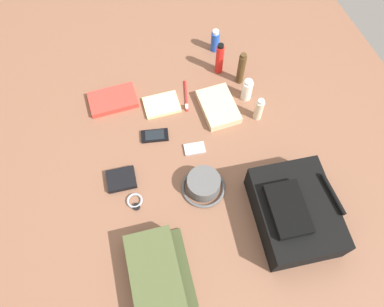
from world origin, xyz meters
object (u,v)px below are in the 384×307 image
Objects in this scene: cologne_bottle at (241,69)px; bucket_hat at (203,185)px; notepad at (162,105)px; folded_towel at (218,107)px; toiletry_pouch at (156,274)px; deodorant_spray at (215,41)px; wristwatch at (135,201)px; toothbrush at (186,97)px; lotion_bottle at (259,109)px; sunscreen_spray at (220,59)px; cell_phone at (155,136)px; wallet at (121,179)px; media_player at (194,149)px; toothpaste_tube at (247,90)px; paperback_novel at (113,100)px; backpack at (294,212)px.

bucket_hat is at bearing -37.11° from cologne_bottle.
folded_towel reaches higher than notepad.
notepad is at bearing 162.24° from toiletry_pouch.
deodorant_spray is 0.58× the size of folded_towel.
toothbrush is at bearing 139.73° from wristwatch.
lotion_bottle is at bearing 130.07° from toiletry_pouch.
deodorant_spray is 0.71× the size of sunscreen_spray.
notepad is (0.23, -0.33, -0.05)m from deodorant_spray.
sunscreen_spray is 1.35× the size of cell_phone.
cologne_bottle is 0.27m from toothbrush.
wallet is (0.30, -0.36, 0.01)m from toothbrush.
toothbrush reaches higher than notepad.
wallet is (0.40, -0.55, -0.07)m from sunscreen_spray.
media_player is 0.82× the size of wallet.
wallet reaches higher than notepad.
toiletry_pouch is at bearing -31.06° from deodorant_spray.
folded_towel is (0.02, -0.14, -0.04)m from toothpaste_tube.
folded_towel reaches higher than paperback_novel.
cologne_bottle reaches higher than toiletry_pouch.
toiletry_pouch reaches higher than cell_phone.
cologne_bottle is 1.43× the size of lotion_bottle.
cell_phone is 0.23m from toothbrush.
bucket_hat is at bearing 71.19° from wallet.
lotion_bottle is 1.33× the size of media_player.
cologne_bottle is 2.42× the size of wristwatch.
bucket_hat reaches higher than folded_towel.
toiletry_pouch is 2.00× the size of notepad.
toothpaste_tube is 0.65m from wallet.
cell_phone is 1.10× the size of wallet.
bucket_hat reaches higher than wallet.
toiletry_pouch is 0.56m from cell_phone.
cell_phone is at bearing -96.26° from lotion_bottle.
cell_phone is at bearing -158.78° from bucket_hat.
cologne_bottle reaches higher than backpack.
toothpaste_tube is at bearing 81.14° from notepad.
cologne_bottle is 0.20m from folded_towel.
folded_towel is at bearing -17.77° from deodorant_spray.
cologne_bottle is at bearing 122.07° from wallet.
wallet reaches higher than toothbrush.
toothpaste_tube is 1.58× the size of wristwatch.
wristwatch is 0.45m from notepad.
bucket_hat is at bearing -26.76° from sunscreen_spray.
cologne_bottle reaches higher than notepad.
cologne_bottle is 0.10m from toothpaste_tube.
paperback_novel is 1.03× the size of folded_towel.
backpack is at bearing 65.07° from wristwatch.
toothbrush is at bearing -163.20° from backpack.
bucket_hat is 2.39× the size of wristwatch.
toothbrush is 1.44× the size of wallet.
bucket_hat reaches higher than notepad.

